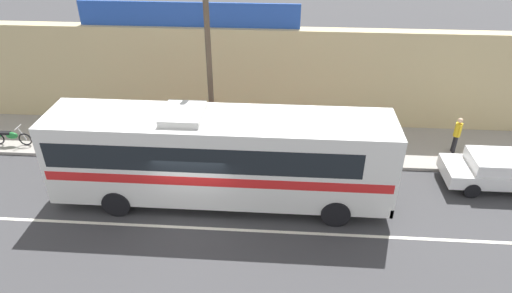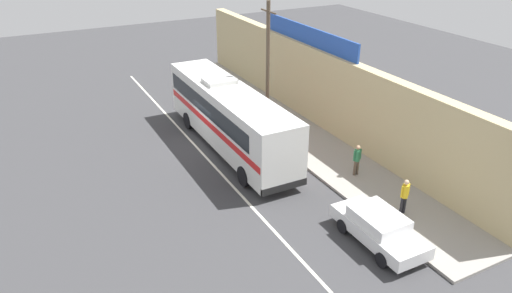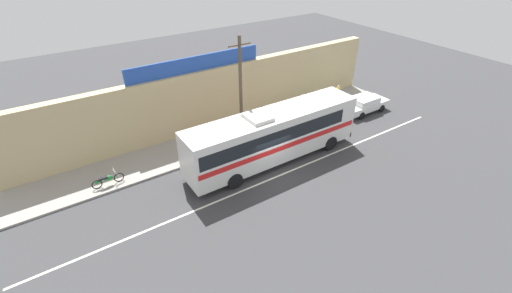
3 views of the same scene
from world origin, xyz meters
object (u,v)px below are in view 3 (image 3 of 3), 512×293
parked_car (365,104)px  pedestrian_far_left (338,93)px  motorcycle_black (107,180)px  intercity_bus (272,134)px  pedestrian_near_shop (302,102)px  utility_pole (241,92)px  motorcycle_green (196,151)px

parked_car → pedestrian_far_left: pedestrian_far_left is taller
parked_car → motorcycle_black: size_ratio=2.22×
intercity_bus → motorcycle_black: bearing=162.5°
parked_car → motorcycle_black: bearing=176.0°
motorcycle_black → pedestrian_far_left: size_ratio=1.13×
intercity_bus → pedestrian_far_left: bearing=21.7°
pedestrian_far_left → pedestrian_near_shop: (-3.75, 0.34, -0.03)m
intercity_bus → parked_car: bearing=8.8°
utility_pole → intercity_bus: bearing=-77.1°
motorcycle_black → pedestrian_far_left: (19.95, 0.77, 0.56)m
motorcycle_green → parked_car: bearing=-5.4°
intercity_bus → motorcycle_black: (-10.04, 3.16, -1.50)m
intercity_bus → parked_car: size_ratio=2.90×
utility_pole → motorcycle_black: 10.07m
motorcycle_green → pedestrian_near_shop: 10.42m
intercity_bus → pedestrian_far_left: (9.90, 3.93, -0.94)m
utility_pole → pedestrian_near_shop: bearing=11.9°
parked_car → pedestrian_far_left: bearing=113.9°
motorcycle_black → pedestrian_near_shop: bearing=3.9°
pedestrian_far_left → pedestrian_near_shop: pedestrian_far_left is taller
pedestrian_far_left → pedestrian_near_shop: 3.76m
motorcycle_black → pedestrian_near_shop: pedestrian_near_shop is taller
motorcycle_black → pedestrian_far_left: bearing=2.2°
motorcycle_green → pedestrian_far_left: bearing=3.3°
intercity_bus → pedestrian_near_shop: (6.16, 4.27, -0.97)m
parked_car → pedestrian_near_shop: size_ratio=2.58×
utility_pole → pedestrian_far_left: bearing=5.9°
parked_car → motorcycle_green: (-15.09, 1.43, -0.17)m
parked_car → utility_pole: (-11.55, 1.15, 3.43)m
parked_car → motorcycle_green: 15.16m
utility_pole → pedestrian_far_left: (10.55, 1.09, -3.04)m
utility_pole → motorcycle_green: utility_pole is taller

